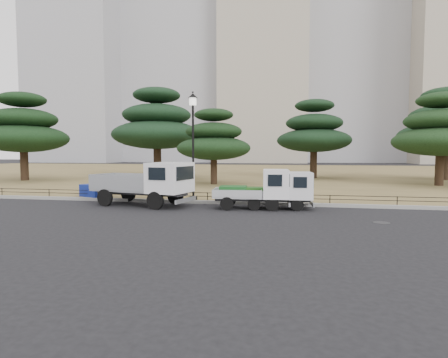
% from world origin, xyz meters
% --- Properties ---
extents(ground, '(220.00, 220.00, 0.00)m').
position_xyz_m(ground, '(0.00, 0.00, 0.00)').
color(ground, black).
extents(lawn, '(120.00, 56.00, 0.15)m').
position_xyz_m(lawn, '(0.00, 30.60, 0.07)').
color(lawn, olive).
rests_on(lawn, ground).
extents(curb, '(120.00, 0.25, 0.16)m').
position_xyz_m(curb, '(0.00, 2.60, 0.08)').
color(curb, gray).
rests_on(curb, ground).
extents(truck_large, '(5.11, 2.83, 2.11)m').
position_xyz_m(truck_large, '(-3.65, 1.32, 1.17)').
color(truck_large, black).
rests_on(truck_large, ground).
extents(truck_kei_front, '(3.50, 1.72, 1.80)m').
position_xyz_m(truck_kei_front, '(1.67, 1.41, 0.89)').
color(truck_kei_front, black).
rests_on(truck_kei_front, ground).
extents(truck_kei_rear, '(3.32, 1.66, 1.68)m').
position_xyz_m(truck_kei_rear, '(2.78, 1.59, 0.84)').
color(truck_kei_rear, black).
rests_on(truck_kei_rear, ground).
extents(street_lamp, '(0.48, 0.48, 5.41)m').
position_xyz_m(street_lamp, '(-1.78, 2.90, 3.81)').
color(street_lamp, black).
rests_on(street_lamp, lawn).
extents(pipe_fence, '(38.00, 0.04, 0.40)m').
position_xyz_m(pipe_fence, '(0.00, 2.75, 0.44)').
color(pipe_fence, black).
rests_on(pipe_fence, lawn).
extents(tarp_pile, '(1.73, 1.54, 0.95)m').
position_xyz_m(tarp_pile, '(-7.48, 3.23, 0.53)').
color(tarp_pile, navy).
rests_on(tarp_pile, lawn).
extents(manhole, '(0.60, 0.60, 0.01)m').
position_xyz_m(manhole, '(6.50, -1.20, 0.01)').
color(manhole, '#2D2D30').
rests_on(manhole, ground).
extents(pine_west_far, '(7.54, 7.54, 7.62)m').
position_xyz_m(pine_west_far, '(-19.94, 13.15, 4.55)').
color(pine_west_far, black).
rests_on(pine_west_far, lawn).
extents(pine_west_near, '(8.69, 8.69, 8.69)m').
position_xyz_m(pine_west_near, '(-9.97, 19.16, 5.16)').
color(pine_west_near, black).
rests_on(pine_west_near, lawn).
extents(pine_center_left, '(5.66, 5.66, 5.75)m').
position_xyz_m(pine_center_left, '(-2.81, 12.42, 3.47)').
color(pine_center_left, black).
rests_on(pine_center_left, lawn).
extents(pine_center_right, '(7.04, 7.04, 7.47)m').
position_xyz_m(pine_center_right, '(5.02, 21.30, 4.47)').
color(pine_center_right, black).
rests_on(pine_center_right, lawn).
extents(pine_east_near, '(6.70, 6.70, 6.76)m').
position_xyz_m(pine_east_near, '(13.69, 14.23, 4.05)').
color(pine_east_near, black).
rests_on(pine_east_near, lawn).
extents(pine_east_far, '(8.09, 8.09, 8.12)m').
position_xyz_m(pine_east_far, '(16.32, 20.73, 4.84)').
color(pine_east_far, black).
rests_on(pine_east_far, lawn).
extents(tower_far_west, '(24.00, 20.00, 65.00)m').
position_xyz_m(tower_far_west, '(-55.00, 80.00, 32.50)').
color(tower_far_west, '#A0A0A5').
rests_on(tower_far_west, ground).
extents(tower_center_left, '(22.00, 20.00, 55.00)m').
position_xyz_m(tower_center_left, '(-5.00, 85.00, 27.50)').
color(tower_center_left, '#AAA08C').
rests_on(tower_center_left, ground).
extents(tower_center_right, '(26.00, 24.00, 80.00)m').
position_xyz_m(tower_center_right, '(18.00, 95.00, 40.00)').
color(tower_center_right, '#A0A0A5').
rests_on(tower_center_right, ground).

